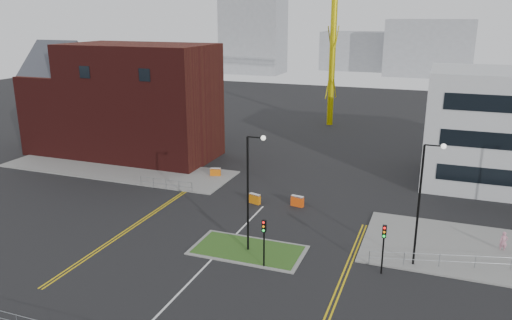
{
  "coord_description": "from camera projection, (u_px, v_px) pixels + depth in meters",
  "views": [
    {
      "loc": [
        14.7,
        -24.31,
        17.44
      ],
      "look_at": [
        -0.11,
        15.39,
        5.0
      ],
      "focal_mm": 35.0,
      "sensor_mm": 36.0,
      "label": 1
    }
  ],
  "objects": [
    {
      "name": "railing_right",
      "position": [
        512.0,
        261.0,
        34.94
      ],
      "size": [
        19.05,
        5.05,
        1.1
      ],
      "color": "gray",
      "rests_on": "ground"
    },
    {
      "name": "skyline_b",
      "position": [
        429.0,
        48.0,
        142.95
      ],
      "size": [
        24.0,
        12.0,
        16.0
      ],
      "primitive_type": "cube",
      "color": "gray",
      "rests_on": "ground"
    },
    {
      "name": "barrier_left",
      "position": [
        215.0,
        172.0,
        55.45
      ],
      "size": [
        1.23,
        0.71,
        0.98
      ],
      "color": "#D1600B",
      "rests_on": "ground"
    },
    {
      "name": "yellow_right_b",
      "position": [
        344.0,
        281.0,
        33.8
      ],
      "size": [
        0.12,
        20.0,
        0.01
      ],
      "primitive_type": "cube",
      "color": "gold",
      "rests_on": "ground"
    },
    {
      "name": "brick_building",
      "position": [
        121.0,
        102.0,
        62.64
      ],
      "size": [
        24.2,
        10.07,
        14.24
      ],
      "color": "#3F110F",
      "rests_on": "ground"
    },
    {
      "name": "skyline_a",
      "position": [
        253.0,
        36.0,
        149.89
      ],
      "size": [
        18.0,
        12.0,
        22.0
      ],
      "primitive_type": "cube",
      "color": "gray",
      "rests_on": "ground"
    },
    {
      "name": "yellow_left_a",
      "position": [
        140.0,
        221.0,
        43.7
      ],
      "size": [
        0.12,
        24.0,
        0.01
      ],
      "primitive_type": "cube",
      "color": "gold",
      "rests_on": "ground"
    },
    {
      "name": "traffic_light_right",
      "position": [
        384.0,
        240.0,
        34.12
      ],
      "size": [
        0.28,
        0.33,
        3.65
      ],
      "color": "black",
      "rests_on": "ground"
    },
    {
      "name": "grass_island",
      "position": [
        248.0,
        250.0,
        38.2
      ],
      "size": [
        8.0,
        4.0,
        0.12
      ],
      "primitive_type": "cube",
      "color": "#2C531B",
      "rests_on": "ground"
    },
    {
      "name": "barrier_mid",
      "position": [
        297.0,
        201.0,
        46.9
      ],
      "size": [
        1.27,
        0.62,
        1.02
      ],
      "color": "#F54E0D",
      "rests_on": "ground"
    },
    {
      "name": "pavement_left",
      "position": [
        116.0,
        169.0,
        58.17
      ],
      "size": [
        28.0,
        8.0,
        0.12
      ],
      "primitive_type": "cube",
      "color": "slate",
      "rests_on": "ground"
    },
    {
      "name": "streetlamp_right_near",
      "position": [
        423.0,
        195.0,
        34.39
      ],
      "size": [
        1.46,
        0.36,
        9.18
      ],
      "color": "black",
      "rests_on": "ground"
    },
    {
      "name": "railing_left",
      "position": [
        166.0,
        182.0,
        51.36
      ],
      "size": [
        6.05,
        0.05,
        1.1
      ],
      "color": "gray",
      "rests_on": "ground"
    },
    {
      "name": "centre_line",
      "position": [
        188.0,
        284.0,
        33.49
      ],
      "size": [
        0.15,
        30.0,
        0.01
      ],
      "primitive_type": "cube",
      "color": "silver",
      "rests_on": "ground"
    },
    {
      "name": "ground",
      "position": [
        173.0,
        299.0,
        31.7
      ],
      "size": [
        200.0,
        200.0,
        0.0
      ],
      "primitive_type": "plane",
      "color": "black",
      "rests_on": "ground"
    },
    {
      "name": "yellow_right_a",
      "position": [
        340.0,
        281.0,
        33.9
      ],
      "size": [
        0.12,
        20.0,
        0.01
      ],
      "primitive_type": "cube",
      "color": "gold",
      "rests_on": "ground"
    },
    {
      "name": "pedestrian",
      "position": [
        504.0,
        242.0,
        37.85
      ],
      "size": [
        0.6,
        0.41,
        1.61
      ],
      "primitive_type": "imported",
      "rotation": [
        0.0,
        0.0,
        0.05
      ],
      "color": "pink",
      "rests_on": "ground"
    },
    {
      "name": "yellow_left_b",
      "position": [
        143.0,
        221.0,
        43.6
      ],
      "size": [
        0.12,
        24.0,
        0.01
      ],
      "primitive_type": "cube",
      "color": "gold",
      "rests_on": "ground"
    },
    {
      "name": "barrier_right",
      "position": [
        255.0,
        198.0,
        47.57
      ],
      "size": [
        1.21,
        0.7,
        0.97
      ],
      "color": "orange",
      "rests_on": "ground"
    },
    {
      "name": "streetlamp_island",
      "position": [
        251.0,
        184.0,
        36.62
      ],
      "size": [
        1.46,
        0.36,
        9.18
      ],
      "color": "black",
      "rests_on": "ground"
    },
    {
      "name": "traffic_light_island",
      "position": [
        264.0,
        234.0,
        35.01
      ],
      "size": [
        0.28,
        0.33,
        3.65
      ],
      "color": "black",
      "rests_on": "ground"
    },
    {
      "name": "skyline_d",
      "position": [
        370.0,
        51.0,
        158.54
      ],
      "size": [
        30.0,
        12.0,
        12.0
      ],
      "primitive_type": "cube",
      "color": "gray",
      "rests_on": "ground"
    },
    {
      "name": "island_kerb",
      "position": [
        248.0,
        250.0,
        38.21
      ],
      "size": [
        8.6,
        4.6,
        0.08
      ],
      "primitive_type": "cube",
      "color": "slate",
      "rests_on": "ground"
    }
  ]
}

